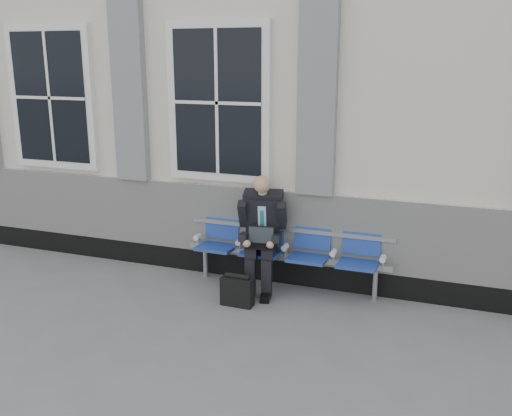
% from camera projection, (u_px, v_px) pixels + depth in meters
% --- Properties ---
extents(ground, '(70.00, 70.00, 0.00)m').
position_uv_depth(ground, '(141.00, 315.00, 6.38)').
color(ground, slate).
rests_on(ground, ground).
extents(station_building, '(14.40, 4.40, 4.49)m').
position_uv_depth(station_building, '(249.00, 94.00, 8.96)').
color(station_building, silver).
rests_on(station_building, ground).
extents(bench, '(2.60, 0.47, 0.91)m').
position_uv_depth(bench, '(287.00, 245.00, 7.01)').
color(bench, '#9EA0A3').
rests_on(bench, ground).
extents(businessman, '(0.62, 0.83, 1.43)m').
position_uv_depth(businessman, '(262.00, 229.00, 6.92)').
color(businessman, black).
rests_on(businessman, ground).
extents(briefcase, '(0.38, 0.16, 0.39)m').
position_uv_depth(briefcase, '(237.00, 291.00, 6.59)').
color(briefcase, black).
rests_on(briefcase, ground).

